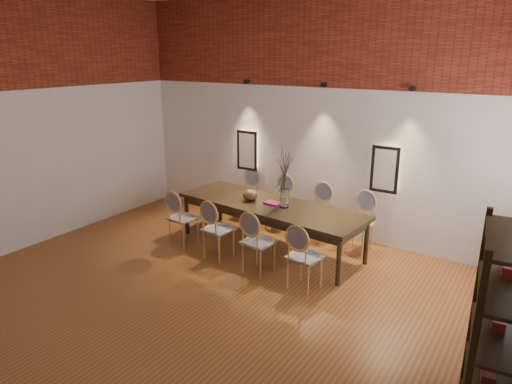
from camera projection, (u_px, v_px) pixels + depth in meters
The scene contains 22 objects.
floor at pixel (176, 320), 5.43m from camera, with size 7.00×7.00×0.02m, color brown.
wall_back at pixel (315, 117), 7.68m from camera, with size 7.00×0.10×4.00m, color silver.
brick_band_back at pixel (316, 39), 7.25m from camera, with size 7.00×0.02×1.50m, color maroon.
niche_left at pixel (248, 150), 8.49m from camera, with size 0.36×0.06×0.66m, color #FFEAC6.
niche_right at pixel (385, 169), 7.12m from camera, with size 0.36×0.06×0.66m, color #FFEAC6.
spot_fixture_left at pixel (247, 82), 8.09m from camera, with size 0.08×0.08×0.10m, color black.
spot_fixture_mid at pixel (324, 85), 7.31m from camera, with size 0.08×0.08×0.10m, color black.
spot_fixture_right at pixel (412, 88), 6.57m from camera, with size 0.08×0.08×0.10m, color black.
dining_table at pixel (270, 226), 7.33m from camera, with size 3.13×1.00×0.75m, color #2F2312.
chair_near_a at pixel (183, 218), 7.42m from camera, with size 0.44×0.44×0.94m, color tan, non-canonical shape.
chair_near_b at pixel (218, 229), 6.95m from camera, with size 0.44×0.44×0.94m, color tan, non-canonical shape.
chair_near_c at pixel (259, 242), 6.49m from camera, with size 0.44×0.44×0.94m, color tan, non-canonical shape.
chair_near_d at pixel (305, 256), 6.02m from camera, with size 0.44×0.44×0.94m, color tan, non-canonical shape.
chair_far_a at pixel (245, 195), 8.59m from camera, with size 0.44×0.44×0.94m, color tan, non-canonical shape.
chair_far_b at pixel (279, 203), 8.12m from camera, with size 0.44×0.44×0.94m, color tan, non-canonical shape.
chair_far_c at pixel (316, 213), 7.65m from camera, with size 0.44×0.44×0.94m, color tan, non-canonical shape.
chair_far_d at pixel (359, 223), 7.19m from camera, with size 0.44×0.44×0.94m, color tan, non-canonical shape.
vase at pixel (284, 198), 7.01m from camera, with size 0.14×0.14×0.30m, color silver.
dried_branches at pixel (285, 170), 6.88m from camera, with size 0.50×0.50×0.70m, color #46372A, non-canonical shape.
bowl at pixel (250, 195), 7.37m from camera, with size 0.24×0.24×0.18m, color brown.
book at pixel (273, 203), 7.21m from camera, with size 0.26×0.18×0.03m, color #8C186A.
shelving_rack at pixel (495, 335), 3.63m from camera, with size 0.38×1.00×1.80m, color black, non-canonical shape.
Camera 1 is at (3.41, -3.43, 3.05)m, focal length 32.00 mm.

